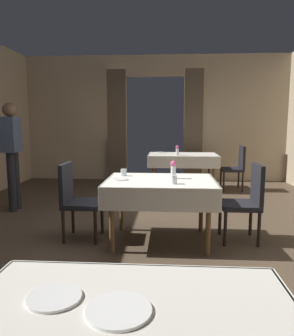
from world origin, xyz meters
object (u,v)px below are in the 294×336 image
(glass_mid_b, at_px, (174,180))
(glass_mid_c, at_px, (124,172))
(dining_table_far, at_px, (183,158))
(chair_mid_right, at_px, (247,199))
(dining_table_mid, at_px, (160,187))
(plate_near_c, at_px, (119,310))
(plate_far_b, at_px, (160,152))
(flower_vase_mid, at_px, (173,169))
(flower_vase_far, at_px, (177,150))
(plate_mid_d, at_px, (120,179))
(chair_far_right, at_px, (236,166))
(plate_near_b, at_px, (54,297))
(chair_mid_left, at_px, (76,197))
(person_waiter_by_doorway, at_px, (12,147))

(glass_mid_b, bearing_deg, glass_mid_c, 141.47)
(dining_table_far, xyz_separation_m, glass_mid_b, (-0.24, -3.33, 0.14))
(dining_table_far, distance_m, chair_mid_right, 3.06)
(dining_table_mid, distance_m, plate_near_c, 2.66)
(chair_mid_right, xyz_separation_m, glass_mid_c, (-1.49, 0.15, 0.28))
(plate_far_b, bearing_deg, flower_vase_mid, -85.86)
(chair_mid_right, height_order, flower_vase_mid, flower_vase_mid)
(glass_mid_c, xyz_separation_m, flower_vase_far, (0.74, 2.58, 0.07))
(glass_mid_c, xyz_separation_m, plate_mid_d, (-0.01, -0.27, -0.04))
(chair_mid_right, xyz_separation_m, chair_far_right, (0.48, 2.96, 0.00))
(plate_near_b, relative_size, plate_near_c, 0.88)
(dining_table_far, relative_size, plate_mid_d, 7.22)
(plate_near_c, relative_size, flower_vase_far, 1.17)
(chair_mid_left, xyz_separation_m, flower_vase_mid, (1.17, 0.06, 0.35))
(dining_table_mid, distance_m, glass_mid_b, 0.33)
(dining_table_far, distance_m, flower_vase_mid, 3.01)
(chair_mid_right, relative_size, plate_mid_d, 4.64)
(chair_mid_left, relative_size, chair_far_right, 1.00)
(chair_far_right, xyz_separation_m, glass_mid_b, (-1.35, -3.31, 0.28))
(flower_vase_far, bearing_deg, dining_table_far, 64.70)
(glass_mid_b, xyz_separation_m, plate_far_b, (-0.24, 3.63, -0.04))
(chair_mid_right, relative_size, flower_vase_far, 4.58)
(dining_table_far, relative_size, chair_far_right, 1.56)
(dining_table_far, xyz_separation_m, person_waiter_by_doorway, (-2.79, -1.84, 0.36))
(chair_far_right, height_order, flower_vase_mid, flower_vase_mid)
(person_waiter_by_doorway, bearing_deg, plate_near_b, -61.73)
(dining_table_mid, bearing_deg, chair_mid_right, 5.01)
(glass_mid_b, distance_m, plate_mid_d, 0.67)
(dining_table_mid, relative_size, chair_mid_left, 1.37)
(glass_mid_c, relative_size, person_waiter_by_doorway, 0.05)
(plate_far_b, distance_m, person_waiter_by_doorway, 3.16)
(flower_vase_mid, distance_m, plate_mid_d, 0.65)
(chair_mid_right, bearing_deg, flower_vase_far, 105.37)
(dining_table_far, height_order, plate_far_b, plate_far_b)
(dining_table_mid, height_order, chair_far_right, chair_far_right)
(chair_mid_right, distance_m, flower_vase_far, 2.85)
(chair_mid_left, xyz_separation_m, plate_near_b, (0.68, -2.62, 0.24))
(glass_mid_b, xyz_separation_m, flower_vase_far, (0.12, 3.08, 0.06))
(flower_vase_far, distance_m, person_waiter_by_doorway, 3.11)
(chair_mid_right, relative_size, plate_near_b, 4.48)
(plate_near_c, height_order, plate_far_b, same)
(dining_table_far, height_order, plate_mid_d, plate_mid_d)
(flower_vase_mid, bearing_deg, plate_far_b, 94.14)
(flower_vase_mid, relative_size, person_waiter_by_doorway, 0.12)
(glass_mid_b, bearing_deg, plate_near_b, -101.88)
(flower_vase_mid, xyz_separation_m, plate_mid_d, (-0.63, -0.12, -0.11))
(plate_near_b, relative_size, plate_far_b, 0.98)
(flower_vase_far, bearing_deg, plate_far_b, 122.77)
(plate_near_b, height_order, glass_mid_c, glass_mid_c)
(chair_far_right, relative_size, plate_far_b, 4.41)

